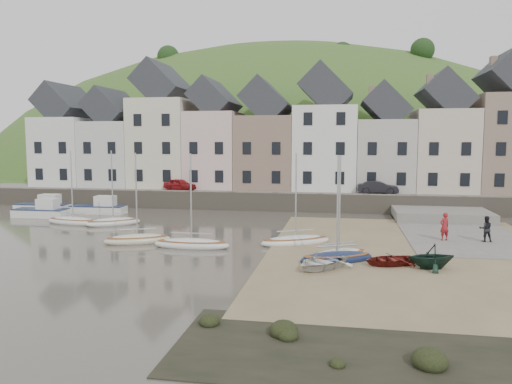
% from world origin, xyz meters
% --- Properties ---
extents(ground, '(160.00, 160.00, 0.00)m').
position_xyz_m(ground, '(0.00, 0.00, 0.00)').
color(ground, '#4B473B').
rests_on(ground, ground).
extents(quay_land, '(90.00, 30.00, 1.50)m').
position_xyz_m(quay_land, '(0.00, 32.00, 0.75)').
color(quay_land, '#3D6127').
rests_on(quay_land, ground).
extents(quay_street, '(70.00, 7.00, 0.10)m').
position_xyz_m(quay_street, '(0.00, 20.50, 1.55)').
color(quay_street, slate).
rests_on(quay_street, quay_land).
extents(seawall, '(70.00, 1.20, 1.80)m').
position_xyz_m(seawall, '(0.00, 17.00, 0.90)').
color(seawall, slate).
rests_on(seawall, ground).
extents(beach, '(18.00, 26.00, 0.06)m').
position_xyz_m(beach, '(11.00, 0.00, 0.03)').
color(beach, '#796749').
rests_on(beach, ground).
extents(slipway, '(8.00, 18.00, 0.12)m').
position_xyz_m(slipway, '(15.00, 8.00, 0.06)').
color(slipway, slate).
rests_on(slipway, ground).
extents(hillside, '(134.40, 84.00, 84.00)m').
position_xyz_m(hillside, '(-5.00, 60.00, -17.99)').
color(hillside, '#3D6127').
rests_on(hillside, ground).
extents(townhouse_terrace, '(61.05, 8.00, 13.93)m').
position_xyz_m(townhouse_terrace, '(1.76, 24.00, 7.32)').
color(townhouse_terrace, silver).
rests_on(townhouse_terrace, quay_land).
extents(sailboat_0, '(5.15, 2.28, 6.32)m').
position_xyz_m(sailboat_0, '(-15.49, 6.34, 0.26)').
color(sailboat_0, silver).
rests_on(sailboat_0, ground).
extents(sailboat_1, '(4.44, 3.77, 6.32)m').
position_xyz_m(sailboat_1, '(-11.98, 6.46, 0.26)').
color(sailboat_1, silver).
rests_on(sailboat_1, ground).
extents(sailboat_2, '(4.67, 3.23, 6.32)m').
position_xyz_m(sailboat_2, '(-7.12, 0.11, 0.26)').
color(sailboat_2, beige).
rests_on(sailboat_2, ground).
extents(sailboat_3, '(5.08, 1.57, 6.32)m').
position_xyz_m(sailboat_3, '(-3.06, -0.66, 0.26)').
color(sailboat_3, silver).
rests_on(sailboat_3, ground).
extents(sailboat_4, '(5.03, 3.66, 6.32)m').
position_xyz_m(sailboat_4, '(3.48, 1.51, 0.26)').
color(sailboat_4, silver).
rests_on(sailboat_4, ground).
extents(sailboat_5, '(4.66, 3.26, 6.32)m').
position_xyz_m(sailboat_5, '(6.27, -2.90, 0.26)').
color(sailboat_5, '#162245').
rests_on(sailboat_5, ground).
extents(sailboat_6, '(4.07, 3.55, 6.32)m').
position_xyz_m(sailboat_6, '(6.37, -2.21, 0.27)').
color(sailboat_6, silver).
rests_on(sailboat_6, ground).
extents(motorboat_0, '(5.33, 1.93, 1.70)m').
position_xyz_m(motorboat_0, '(-22.19, 12.64, 0.58)').
color(motorboat_0, silver).
rests_on(motorboat_0, ground).
extents(motorboat_1, '(4.94, 1.86, 1.70)m').
position_xyz_m(motorboat_1, '(-20.24, 9.34, 0.58)').
color(motorboat_1, silver).
rests_on(motorboat_1, ground).
extents(motorboat_2, '(5.26, 1.94, 1.70)m').
position_xyz_m(motorboat_2, '(-16.19, 12.31, 0.58)').
color(motorboat_2, silver).
rests_on(motorboat_2, ground).
extents(rowboat_white, '(4.07, 4.29, 0.72)m').
position_xyz_m(rowboat_white, '(5.48, -4.68, 0.42)').
color(rowboat_white, silver).
rests_on(rowboat_white, beach).
extents(rowboat_green, '(3.12, 2.88, 1.36)m').
position_xyz_m(rowboat_green, '(11.28, -3.70, 0.74)').
color(rowboat_green, black).
rests_on(rowboat_green, beach).
extents(rowboat_red, '(3.51, 3.06, 0.61)m').
position_xyz_m(rowboat_red, '(9.17, -3.28, 0.36)').
color(rowboat_red, maroon).
rests_on(rowboat_red, beach).
extents(person_red, '(0.82, 0.71, 1.91)m').
position_xyz_m(person_red, '(13.42, 4.08, 1.07)').
color(person_red, maroon).
rests_on(person_red, slipway).
extents(person_dark, '(0.85, 0.66, 1.75)m').
position_xyz_m(person_dark, '(16.09, 4.13, 0.99)').
color(person_dark, black).
rests_on(person_dark, slipway).
extents(car_left, '(3.94, 2.60, 1.25)m').
position_xyz_m(car_left, '(-10.67, 19.50, 2.22)').
color(car_left, maroon).
rests_on(car_left, quay_street).
extents(car_right, '(4.02, 1.45, 1.32)m').
position_xyz_m(car_right, '(9.97, 19.50, 2.26)').
color(car_right, black).
rests_on(car_right, quay_street).
extents(shore_rocks, '(14.00, 6.02, 0.74)m').
position_xyz_m(shore_rocks, '(8.24, -14.61, 0.11)').
color(shore_rocks, black).
rests_on(shore_rocks, ground).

